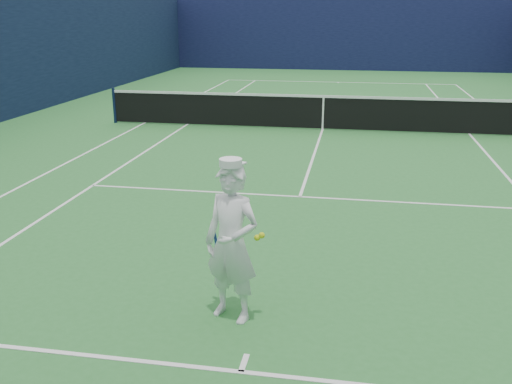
% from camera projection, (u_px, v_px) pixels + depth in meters
% --- Properties ---
extents(ground, '(80.00, 80.00, 0.00)m').
position_uv_depth(ground, '(322.00, 130.00, 16.60)').
color(ground, '#2A7030').
rests_on(ground, ground).
extents(court_markings, '(11.03, 23.83, 0.01)m').
position_uv_depth(court_markings, '(322.00, 130.00, 16.60)').
color(court_markings, white).
rests_on(court_markings, ground).
extents(windscreen_fence, '(20.12, 36.12, 4.00)m').
position_uv_depth(windscreen_fence, '(325.00, 60.00, 15.99)').
color(windscreen_fence, '#0F1339').
rests_on(windscreen_fence, ground).
extents(tennis_net, '(12.88, 0.09, 1.07)m').
position_uv_depth(tennis_net, '(323.00, 111.00, 16.43)').
color(tennis_net, '#141E4C').
rests_on(tennis_net, ground).
extents(tennis_player, '(0.76, 0.69, 1.84)m').
position_uv_depth(tennis_player, '(232.00, 243.00, 6.17)').
color(tennis_player, white).
rests_on(tennis_player, ground).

